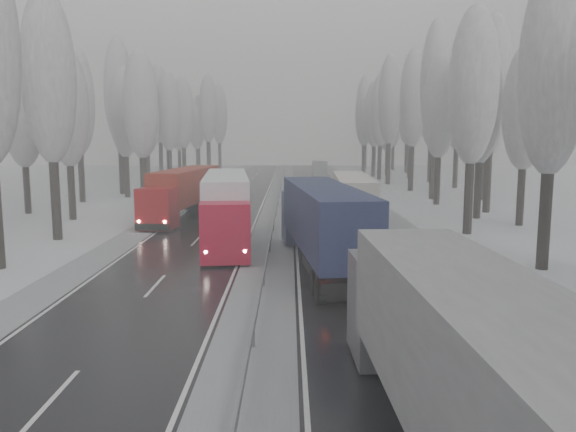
{
  "coord_description": "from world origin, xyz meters",
  "views": [
    {
      "loc": [
        1.25,
        -14.34,
        7.13
      ],
      "look_at": [
        1.14,
        20.78,
        2.2
      ],
      "focal_mm": 35.0,
      "sensor_mm": 36.0,
      "label": 1
    }
  ],
  "objects_px": {
    "truck_blue_box": "(320,219)",
    "truck_cream_box": "(352,197)",
    "truck_grey_tarp": "(473,370)",
    "truck_red_red": "(183,190)",
    "box_truck_distant": "(319,168)",
    "truck_red_white": "(226,203)"
  },
  "relations": [
    {
      "from": "truck_grey_tarp",
      "to": "truck_red_red",
      "type": "distance_m",
      "value": 40.93
    },
    {
      "from": "truck_blue_box",
      "to": "truck_red_red",
      "type": "xyz_separation_m",
      "value": [
        -11.14,
        18.75,
        -0.14
      ]
    },
    {
      "from": "truck_red_red",
      "to": "box_truck_distant",
      "type": "bearing_deg",
      "value": 80.88
    },
    {
      "from": "box_truck_distant",
      "to": "truck_red_red",
      "type": "height_order",
      "value": "truck_red_red"
    },
    {
      "from": "truck_grey_tarp",
      "to": "truck_cream_box",
      "type": "height_order",
      "value": "truck_grey_tarp"
    },
    {
      "from": "truck_blue_box",
      "to": "truck_red_red",
      "type": "distance_m",
      "value": 21.81
    },
    {
      "from": "truck_red_white",
      "to": "truck_red_red",
      "type": "height_order",
      "value": "truck_red_white"
    },
    {
      "from": "truck_blue_box",
      "to": "truck_red_red",
      "type": "height_order",
      "value": "truck_blue_box"
    },
    {
      "from": "truck_grey_tarp",
      "to": "truck_cream_box",
      "type": "bearing_deg",
      "value": 85.61
    },
    {
      "from": "truck_blue_box",
      "to": "truck_red_white",
      "type": "height_order",
      "value": "truck_red_white"
    },
    {
      "from": "truck_cream_box",
      "to": "truck_red_red",
      "type": "bearing_deg",
      "value": 164.18
    },
    {
      "from": "truck_blue_box",
      "to": "box_truck_distant",
      "type": "bearing_deg",
      "value": 80.81
    },
    {
      "from": "truck_blue_box",
      "to": "truck_cream_box",
      "type": "distance_m",
      "value": 14.44
    },
    {
      "from": "truck_blue_box",
      "to": "truck_cream_box",
      "type": "height_order",
      "value": "truck_blue_box"
    },
    {
      "from": "truck_blue_box",
      "to": "truck_red_white",
      "type": "relative_size",
      "value": 1.0
    },
    {
      "from": "truck_grey_tarp",
      "to": "truck_red_white",
      "type": "xyz_separation_m",
      "value": [
        -7.98,
        27.58,
        0.09
      ]
    },
    {
      "from": "box_truck_distant",
      "to": "truck_red_white",
      "type": "height_order",
      "value": "truck_red_white"
    },
    {
      "from": "truck_blue_box",
      "to": "box_truck_distant",
      "type": "height_order",
      "value": "truck_blue_box"
    },
    {
      "from": "truck_red_white",
      "to": "truck_cream_box",
      "type": "bearing_deg",
      "value": 29.17
    },
    {
      "from": "truck_cream_box",
      "to": "truck_grey_tarp",
      "type": "bearing_deg",
      "value": -90.01
    },
    {
      "from": "truck_cream_box",
      "to": "truck_red_red",
      "type": "height_order",
      "value": "truck_red_red"
    },
    {
      "from": "truck_grey_tarp",
      "to": "truck_red_red",
      "type": "bearing_deg",
      "value": 106.45
    }
  ]
}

